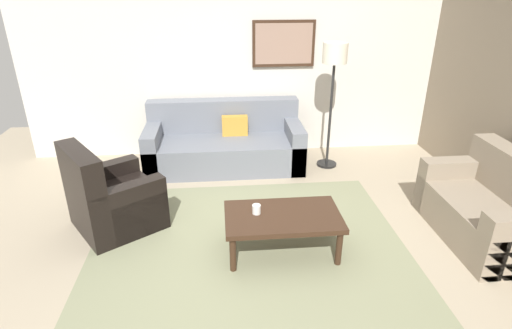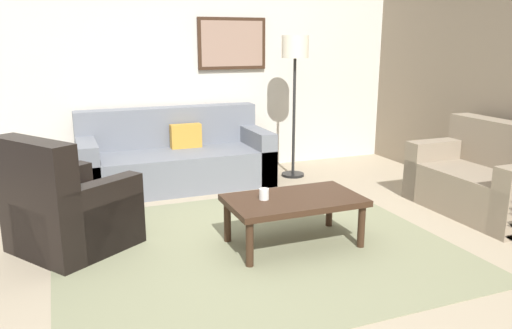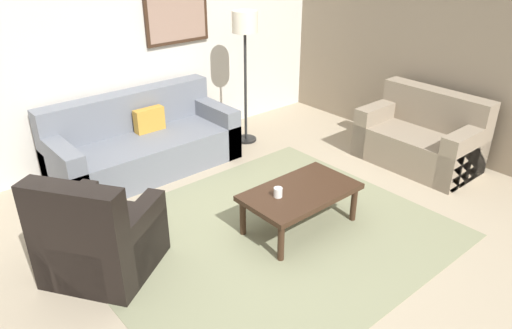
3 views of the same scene
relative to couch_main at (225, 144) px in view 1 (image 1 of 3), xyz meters
name	(u,v)px [view 1 (image 1 of 3)]	position (x,y,z in m)	size (l,w,h in m)	color
ground_plane	(249,248)	(0.18, -2.08, -0.30)	(8.00, 8.00, 0.00)	tan
rear_partition	(234,59)	(0.18, 0.52, 1.10)	(6.00, 0.12, 2.80)	silver
area_rug	(249,247)	(0.18, -2.08, -0.29)	(3.13, 2.68, 0.01)	gray
couch_main	(225,144)	(0.00, 0.00, 0.00)	(2.15, 0.94, 0.88)	slate
couch_loveseat	(492,211)	(2.66, -2.11, 0.01)	(0.81, 1.36, 0.88)	gray
armchair_leather	(109,202)	(-1.24, -1.57, 0.01)	(1.11, 1.11, 0.95)	black
coffee_table	(283,219)	(0.51, -2.15, 0.06)	(1.10, 0.64, 0.41)	#382316
cup	(256,209)	(0.26, -2.11, 0.16)	(0.08, 0.08, 0.09)	white
lamp_standing	(334,66)	(1.45, -0.20, 1.11)	(0.32, 0.32, 1.71)	black
framed_artwork	(284,44)	(0.88, 0.43, 1.32)	(0.89, 0.04, 0.63)	#382316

